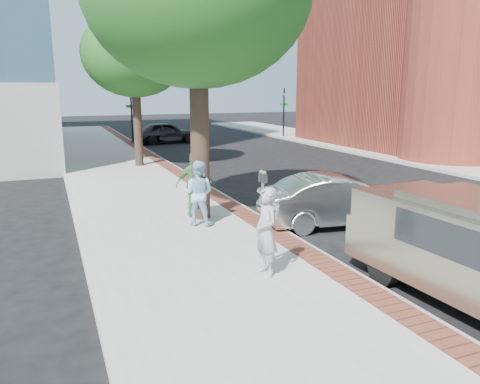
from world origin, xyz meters
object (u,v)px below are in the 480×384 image
person_officer (198,193)px  bg_car (166,132)px  person_green (195,185)px  parking_meter (263,186)px  sedan_silver (338,200)px  person_gray (266,232)px

person_officer → bg_car: size_ratio=0.40×
bg_car → person_green: bearing=163.7°
parking_meter → bg_car: bearing=83.5°
bg_car → sedan_silver: bearing=174.0°
person_gray → person_green: (-0.01, 4.68, 0.05)m
person_officer → bg_car: bearing=-66.1°
parking_meter → sedan_silver: 2.22m
person_officer → person_gray: bearing=127.7°
person_green → sedan_silver: size_ratio=0.43×
parking_meter → person_green: bearing=136.6°
person_green → bg_car: size_ratio=0.42×
parking_meter → person_gray: size_ratio=0.84×
person_officer → sedan_silver: (3.76, -1.04, -0.31)m
sedan_silver → bg_car: size_ratio=0.98×
person_gray → sedan_silver: 4.57m
parking_meter → sedan_silver: bearing=-12.4°
person_gray → person_officer: (-0.18, 3.86, -0.01)m
person_green → person_officer: bearing=94.5°
person_gray → bg_car: size_ratio=0.40×
parking_meter → person_green: (-1.47, 1.39, -0.12)m
parking_meter → person_officer: (-1.64, 0.57, -0.18)m
person_gray → bg_car: 24.93m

